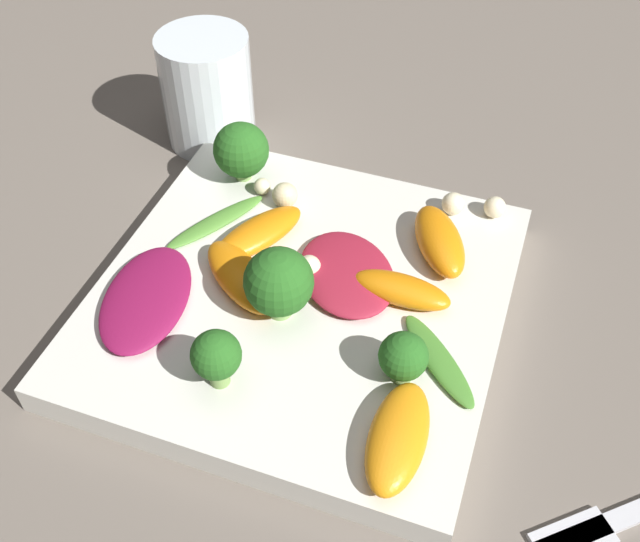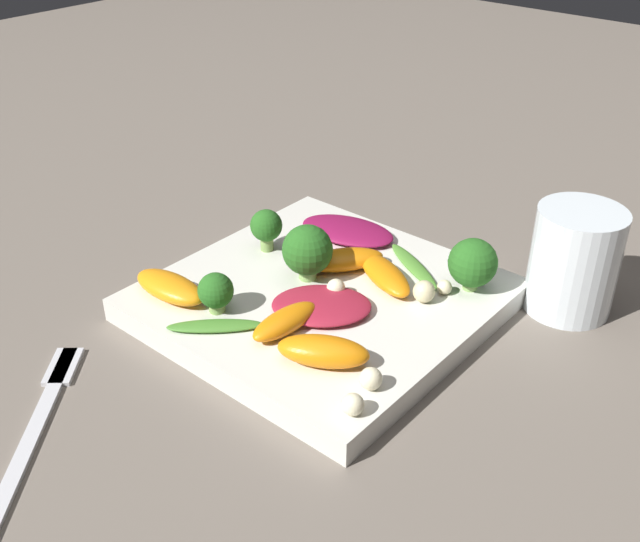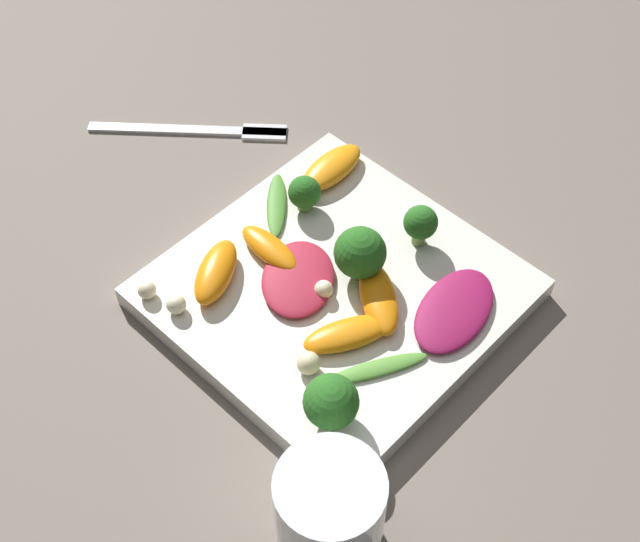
{
  "view_description": "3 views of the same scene",
  "coord_description": "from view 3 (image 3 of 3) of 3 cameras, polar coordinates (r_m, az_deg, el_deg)",
  "views": [
    {
      "loc": [
        0.3,
        0.12,
        0.38
      ],
      "look_at": [
        -0.01,
        0.01,
        0.03
      ],
      "focal_mm": 42.0,
      "sensor_mm": 36.0,
      "label": 1
    },
    {
      "loc": [
        -0.34,
        0.4,
        0.36
      ],
      "look_at": [
        0.0,
        0.0,
        0.04
      ],
      "focal_mm": 42.0,
      "sensor_mm": 36.0,
      "label": 2
    },
    {
      "loc": [
        -0.33,
        -0.3,
        0.6
      ],
      "look_at": [
        -0.01,
        0.01,
        0.04
      ],
      "focal_mm": 50.0,
      "sensor_mm": 36.0,
      "label": 3
    }
  ],
  "objects": [
    {
      "name": "plate",
      "position": [
        0.74,
        1.01,
        -1.38
      ],
      "size": [
        0.26,
        0.26,
        0.02
      ],
      "color": "silver",
      "rests_on": "ground_plane"
    },
    {
      "name": "arugula_sprig_0",
      "position": [
        0.69,
        3.66,
        -6.24
      ],
      "size": [
        0.08,
        0.05,
        0.01
      ],
      "color": "#518E33",
      "rests_on": "plate"
    },
    {
      "name": "orange_segment_0",
      "position": [
        0.75,
        -3.26,
        1.43
      ],
      "size": [
        0.03,
        0.07,
        0.02
      ],
      "color": "orange",
      "rests_on": "plate"
    },
    {
      "name": "ground_plane",
      "position": [
        0.75,
        1.0,
        -1.86
      ],
      "size": [
        2.4,
        2.4,
        0.0
      ],
      "primitive_type": "plane",
      "color": "#6B6056"
    },
    {
      "name": "radicchio_leaf_0",
      "position": [
        0.73,
        -1.41,
        -0.49
      ],
      "size": [
        0.1,
        0.1,
        0.01
      ],
      "color": "maroon",
      "rests_on": "plate"
    },
    {
      "name": "broccoli_floret_2",
      "position": [
        0.72,
        2.58,
        1.14
      ],
      "size": [
        0.04,
        0.04,
        0.05
      ],
      "color": "#84AD5B",
      "rests_on": "plate"
    },
    {
      "name": "arugula_sprig_1",
      "position": [
        0.79,
        -2.81,
        4.25
      ],
      "size": [
        0.07,
        0.06,
        0.01
      ],
      "color": "#47842D",
      "rests_on": "plate"
    },
    {
      "name": "macadamia_nut_3",
      "position": [
        0.73,
        -11.02,
        -1.19
      ],
      "size": [
        0.02,
        0.02,
        0.02
      ],
      "color": "beige",
      "rests_on": "plate"
    },
    {
      "name": "orange_segment_3",
      "position": [
        0.81,
        0.74,
        6.62
      ],
      "size": [
        0.07,
        0.03,
        0.02
      ],
      "color": "orange",
      "rests_on": "plate"
    },
    {
      "name": "drinking_glass",
      "position": [
        0.61,
        0.61,
        -15.33
      ],
      "size": [
        0.07,
        0.07,
        0.09
      ],
      "color": "white",
      "rests_on": "ground_plane"
    },
    {
      "name": "macadamia_nut_2",
      "position": [
        0.68,
        -0.74,
        -5.92
      ],
      "size": [
        0.02,
        0.02,
        0.02
      ],
      "color": "beige",
      "rests_on": "plate"
    },
    {
      "name": "macadamia_nut_4",
      "position": [
        0.72,
        0.5,
        -1.39
      ],
      "size": [
        0.02,
        0.02,
        0.02
      ],
      "color": "beige",
      "rests_on": "plate"
    },
    {
      "name": "radicchio_leaf_1",
      "position": [
        0.72,
        8.58,
        -2.49
      ],
      "size": [
        0.1,
        0.07,
        0.01
      ],
      "color": "maroon",
      "rests_on": "plate"
    },
    {
      "name": "broccoli_floret_0",
      "position": [
        0.77,
        -1.0,
        5.02
      ],
      "size": [
        0.03,
        0.03,
        0.03
      ],
      "color": "#7A9E51",
      "rests_on": "plate"
    },
    {
      "name": "broccoli_floret_3",
      "position": [
        0.64,
        0.71,
        -8.38
      ],
      "size": [
        0.04,
        0.04,
        0.05
      ],
      "color": "#84AD5B",
      "rests_on": "plate"
    },
    {
      "name": "fork",
      "position": [
        0.89,
        -7.06,
        8.98
      ],
      "size": [
        0.14,
        0.16,
        0.01
      ],
      "color": "silver",
      "rests_on": "ground_plane"
    },
    {
      "name": "orange_segment_4",
      "position": [
        0.72,
        3.78,
        -1.74
      ],
      "size": [
        0.07,
        0.08,
        0.02
      ],
      "color": "orange",
      "rests_on": "plate"
    },
    {
      "name": "macadamia_nut_1",
      "position": [
        0.67,
        0.13,
        -7.43
      ],
      "size": [
        0.01,
        0.01,
        0.01
      ],
      "color": "beige",
      "rests_on": "plate"
    },
    {
      "name": "orange_segment_2",
      "position": [
        0.7,
        1.81,
        -4.05
      ],
      "size": [
        0.08,
        0.06,
        0.02
      ],
      "color": "orange",
      "rests_on": "plate"
    },
    {
      "name": "orange_segment_1",
      "position": [
        0.73,
        -6.69,
        -0.06
      ],
      "size": [
        0.07,
        0.06,
        0.02
      ],
      "color": "orange",
      "rests_on": "plate"
    },
    {
      "name": "macadamia_nut_0",
      "position": [
        0.72,
        -9.2,
        -2.13
      ],
      "size": [
        0.02,
        0.02,
        0.02
      ],
      "color": "beige",
      "rests_on": "plate"
    },
    {
      "name": "broccoli_floret_1",
      "position": [
        0.75,
        6.45,
        3.04
      ],
      "size": [
        0.03,
        0.03,
        0.04
      ],
      "color": "#7A9E51",
      "rests_on": "plate"
    }
  ]
}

